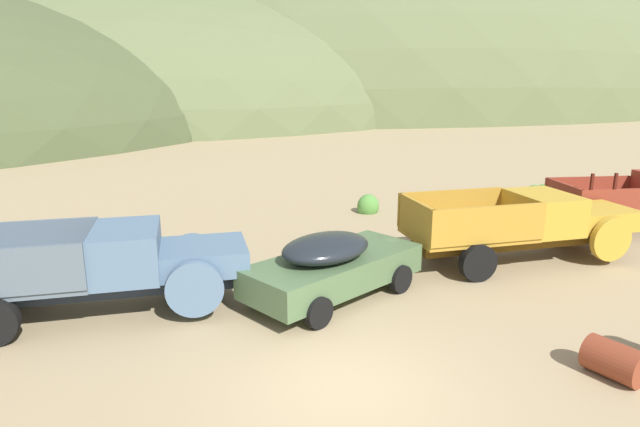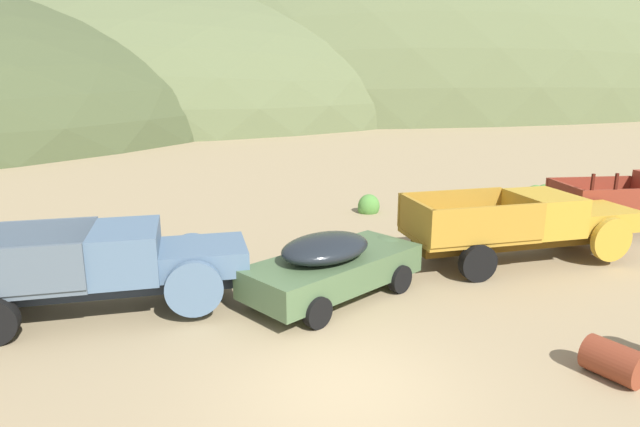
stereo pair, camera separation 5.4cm
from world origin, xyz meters
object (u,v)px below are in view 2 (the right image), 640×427
Objects in this scene: oil_drum_tipped at (613,361)px; truck_chalk_blue at (119,266)px; truck_mustard at (535,224)px; car_weathered_green at (338,263)px.

truck_chalk_blue is at bearing 138.51° from oil_drum_tipped.
car_weathered_green is at bearing -169.42° from truck_mustard.
truck_mustard is 6.72× the size of oil_drum_tipped.
truck_mustard reaches higher than car_weathered_green.
car_weathered_green is at bearing 117.16° from oil_drum_tipped.
truck_mustard is (10.82, -1.26, 0.00)m from truck_chalk_blue.
car_weathered_green is at bearing -4.28° from truck_chalk_blue.
truck_mustard is at bearing 4.58° from truck_chalk_blue.
oil_drum_tipped is at bearing -113.35° from truck_mustard.
truck_chalk_blue reaches higher than oil_drum_tipped.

